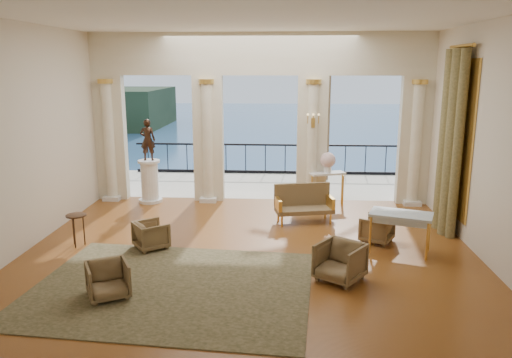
# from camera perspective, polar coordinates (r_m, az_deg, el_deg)

# --- Properties ---
(floor) EXTENTS (9.00, 9.00, 0.00)m
(floor) POSITION_cam_1_polar(r_m,az_deg,el_deg) (10.20, -0.74, -8.15)
(floor) COLOR #502C0B
(floor) RESTS_ON ground
(room_walls) EXTENTS (9.00, 9.00, 9.00)m
(room_walls) POSITION_cam_1_polar(r_m,az_deg,el_deg) (8.45, -1.36, 7.56)
(room_walls) COLOR beige
(room_walls) RESTS_ON ground
(arcade) EXTENTS (9.00, 0.56, 4.50)m
(arcade) POSITION_cam_1_polar(r_m,az_deg,el_deg) (13.38, 0.45, 8.25)
(arcade) COLOR beige
(arcade) RESTS_ON ground
(terrace) EXTENTS (10.00, 3.60, 0.10)m
(terrace) POSITION_cam_1_polar(r_m,az_deg,el_deg) (15.76, 0.82, -0.75)
(terrace) COLOR beige
(terrace) RESTS_ON ground
(balustrade) EXTENTS (9.00, 0.06, 1.03)m
(balustrade) POSITION_cam_1_polar(r_m,az_deg,el_deg) (17.22, 1.07, 1.99)
(balustrade) COLOR black
(balustrade) RESTS_ON terrace
(palm_tree) EXTENTS (2.00, 2.00, 4.50)m
(palm_tree) POSITION_cam_1_polar(r_m,az_deg,el_deg) (16.15, 8.34, 14.27)
(palm_tree) COLOR #4C3823
(palm_tree) RESTS_ON terrace
(headland) EXTENTS (22.00, 18.00, 6.00)m
(headland) POSITION_cam_1_polar(r_m,az_deg,el_deg) (85.48, -17.73, 7.80)
(headland) COLOR black
(headland) RESTS_ON sea
(sea) EXTENTS (160.00, 160.00, 0.00)m
(sea) POSITION_cam_1_polar(r_m,az_deg,el_deg) (70.17, 2.91, 4.95)
(sea) COLOR #294F7B
(sea) RESTS_ON ground
(curtain) EXTENTS (0.33, 1.40, 4.09)m
(curtain) POSITION_cam_1_polar(r_m,az_deg,el_deg) (11.68, 21.32, 3.91)
(curtain) COLOR brown
(curtain) RESTS_ON ground
(window_frame) EXTENTS (0.04, 1.60, 3.40)m
(window_frame) POSITION_cam_1_polar(r_m,az_deg,el_deg) (11.73, 22.23, 4.27)
(window_frame) COLOR gold
(window_frame) RESTS_ON room_walls
(wall_sconce) EXTENTS (0.30, 0.11, 0.33)m
(wall_sconce) POSITION_cam_1_polar(r_m,az_deg,el_deg) (13.10, 6.54, 6.51)
(wall_sconce) COLOR gold
(wall_sconce) RESTS_ON arcade
(rug) EXTENTS (4.90, 3.95, 0.02)m
(rug) POSITION_cam_1_polar(r_m,az_deg,el_deg) (8.73, -9.56, -12.05)
(rug) COLOR #2F351B
(rug) RESTS_ON ground
(armchair_a) EXTENTS (0.84, 0.82, 0.65)m
(armchair_a) POSITION_cam_1_polar(r_m,az_deg,el_deg) (8.48, -16.58, -10.84)
(armchair_a) COLOR #463720
(armchair_a) RESTS_ON ground
(armchair_b) EXTENTS (0.98, 0.97, 0.74)m
(armchair_b) POSITION_cam_1_polar(r_m,az_deg,el_deg) (8.85, 9.58, -9.12)
(armchair_b) COLOR #463720
(armchair_b) RESTS_ON ground
(armchair_c) EXTENTS (0.79, 0.80, 0.62)m
(armchair_c) POSITION_cam_1_polar(r_m,az_deg,el_deg) (10.87, 13.64, -5.44)
(armchair_c) COLOR #463720
(armchair_c) RESTS_ON ground
(armchair_d) EXTENTS (0.82, 0.83, 0.63)m
(armchair_d) POSITION_cam_1_polar(r_m,az_deg,el_deg) (10.42, -11.89, -6.15)
(armchair_d) COLOR #463720
(armchair_d) RESTS_ON ground
(settee) EXTENTS (1.45, 0.85, 0.90)m
(settee) POSITION_cam_1_polar(r_m,az_deg,el_deg) (11.96, 5.44, -2.78)
(settee) COLOR #463720
(settee) RESTS_ON ground
(game_table) EXTENTS (1.33, 1.00, 0.81)m
(game_table) POSITION_cam_1_polar(r_m,az_deg,el_deg) (10.30, 16.23, -4.21)
(game_table) COLOR #A6BCCE
(game_table) RESTS_ON ground
(pedestal) EXTENTS (0.64, 0.64, 1.16)m
(pedestal) POSITION_cam_1_polar(r_m,az_deg,el_deg) (13.86, -12.05, -0.34)
(pedestal) COLOR silver
(pedestal) RESTS_ON ground
(statue) EXTENTS (0.41, 0.27, 1.11)m
(statue) POSITION_cam_1_polar(r_m,az_deg,el_deg) (13.65, -12.27, 4.41)
(statue) COLOR #2F1E15
(statue) RESTS_ON pedestal
(console_table) EXTENTS (0.99, 0.65, 0.88)m
(console_table) POSITION_cam_1_polar(r_m,az_deg,el_deg) (13.42, 8.15, 0.12)
(console_table) COLOR silver
(console_table) RESTS_ON ground
(urn) EXTENTS (0.41, 0.41, 0.54)m
(urn) POSITION_cam_1_polar(r_m,az_deg,el_deg) (13.33, 8.21, 2.04)
(urn) COLOR white
(urn) RESTS_ON console_table
(side_table) EXTENTS (0.41, 0.41, 0.67)m
(side_table) POSITION_cam_1_polar(r_m,az_deg,el_deg) (10.92, -19.85, -4.34)
(side_table) COLOR black
(side_table) RESTS_ON ground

